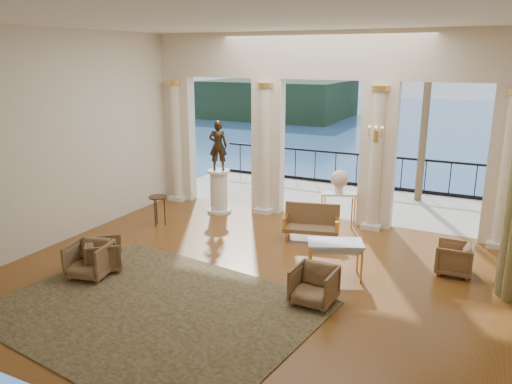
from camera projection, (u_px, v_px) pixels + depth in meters
The scene contains 21 objects.
floor at pixel (248, 276), 9.22m from camera, with size 9.00×9.00×0.00m, color #48240F.
room_walls at pixel (214, 129), 7.50m from camera, with size 9.00×9.00×9.00m.
arcade at pixel (321, 115), 11.85m from camera, with size 9.00×0.56×4.50m.
terrace at pixel (341, 200), 14.25m from camera, with size 10.00×3.60×0.10m, color #A89F8D.
balustrade at pixel (356, 173), 15.52m from camera, with size 9.00×0.06×1.03m.
palm_tree at pixel (431, 50), 13.00m from camera, with size 2.00×2.00×4.50m.
headland at pixel (279, 99), 83.37m from camera, with size 22.00×18.00×6.00m, color black.
sea at pixel (465, 137), 62.71m from camera, with size 160.00×160.00×0.00m, color #285992.
wall_sconce at pixel (376, 135), 11.07m from camera, with size 0.30×0.11×0.33m.
rug at pixel (154, 309), 8.00m from camera, with size 4.89×3.81×0.02m, color #282E15.
armchair_a at pixel (90, 258), 9.12m from camera, with size 0.71×0.66×0.73m, color #44331C.
armchair_b at pixel (314, 284), 8.13m from camera, with size 0.67×0.63×0.69m, color #44331C.
armchair_c at pixel (454, 257), 9.26m from camera, with size 0.64×0.60×0.65m, color #44331C.
armchair_d at pixel (104, 253), 9.41m from camera, with size 0.64×0.60×0.66m, color #44331C.
settee at pixel (312, 222), 10.97m from camera, with size 1.30×0.80×0.80m.
game_table at pixel (335, 246), 9.04m from camera, with size 1.13×0.90×0.68m.
pedestal at pixel (219, 192), 12.86m from camera, with size 0.61×0.61×1.13m.
statue at pixel (218, 146), 12.54m from camera, with size 0.46×0.30×1.26m, color #302215.
console_table at pixel (339, 198), 11.87m from camera, with size 0.89×0.62×0.79m.
urn at pixel (339, 180), 11.75m from camera, with size 0.42×0.42×0.55m.
side_table at pixel (158, 201), 11.83m from camera, with size 0.44×0.44×0.72m.
Camera 1 is at (3.88, -7.55, 3.94)m, focal length 35.00 mm.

